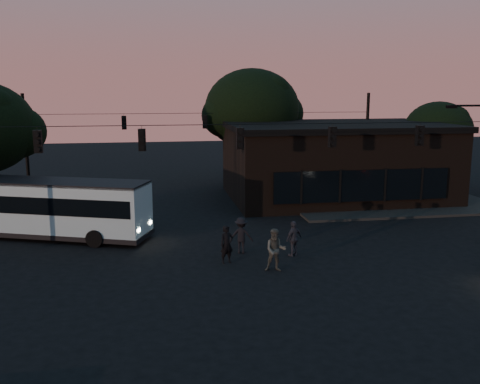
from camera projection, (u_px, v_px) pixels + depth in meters
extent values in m
plane|color=black|center=(256.00, 281.00, 22.08)|extent=(120.00, 120.00, 0.00)
cube|color=black|center=(384.00, 201.00, 37.57)|extent=(14.00, 10.00, 0.15)
cube|color=black|center=(335.00, 164.00, 38.55)|extent=(15.00, 10.00, 5.00)
cube|color=black|center=(337.00, 126.00, 38.04)|extent=(15.40, 10.40, 0.40)
cube|color=black|center=(362.00, 186.00, 33.73)|extent=(11.50, 0.18, 2.00)
cylinder|color=black|center=(252.00, 161.00, 43.64)|extent=(0.44, 0.44, 4.00)
ellipsoid|color=black|center=(252.00, 109.00, 42.84)|extent=(7.60, 7.60, 6.46)
cylinder|color=black|center=(435.00, 170.00, 42.15)|extent=(0.44, 0.44, 3.00)
ellipsoid|color=black|center=(438.00, 130.00, 41.55)|extent=(5.20, 5.20, 4.42)
cylinder|color=black|center=(240.00, 124.00, 24.77)|extent=(26.00, 0.03, 0.03)
cube|color=black|center=(38.00, 142.00, 23.42)|extent=(0.34, 0.30, 1.00)
cube|color=black|center=(142.00, 140.00, 24.16)|extent=(0.34, 0.30, 1.00)
cube|color=black|center=(240.00, 138.00, 24.89)|extent=(0.34, 0.30, 1.00)
cube|color=black|center=(332.00, 137.00, 25.62)|extent=(0.34, 0.30, 1.00)
cube|color=black|center=(420.00, 136.00, 26.36)|extent=(0.34, 0.30, 1.00)
cylinder|color=black|center=(26.00, 146.00, 38.60)|extent=(0.24, 0.24, 7.50)
cylinder|color=black|center=(367.00, 140.00, 42.84)|extent=(0.24, 0.24, 7.50)
cylinder|color=black|center=(205.00, 113.00, 40.29)|extent=(26.00, 0.03, 0.03)
cube|color=black|center=(124.00, 123.00, 39.44)|extent=(0.34, 0.30, 1.00)
cube|color=black|center=(205.00, 122.00, 40.42)|extent=(0.34, 0.30, 1.00)
cube|color=black|center=(282.00, 121.00, 41.39)|extent=(0.34, 0.30, 1.00)
cube|color=#9FC1CA|center=(47.00, 206.00, 28.30)|extent=(11.06, 6.19, 2.57)
cube|color=black|center=(47.00, 201.00, 28.25)|extent=(10.67, 6.07, 0.89)
cube|color=black|center=(45.00, 182.00, 28.05)|extent=(11.06, 6.19, 0.15)
cube|color=black|center=(49.00, 231.00, 28.56)|extent=(11.17, 6.28, 0.25)
cylinder|color=black|center=(0.00, 220.00, 30.47)|extent=(0.92, 0.55, 0.89)
cylinder|color=black|center=(95.00, 239.00, 26.72)|extent=(0.92, 0.55, 0.89)
cylinder|color=black|center=(115.00, 226.00, 29.10)|extent=(0.92, 0.55, 0.89)
imported|color=black|center=(227.00, 244.00, 24.22)|extent=(0.75, 0.61, 1.76)
imported|color=#43443E|center=(276.00, 250.00, 23.17)|extent=(1.03, 0.87, 1.89)
imported|color=#2E2E38|center=(294.00, 238.00, 25.31)|extent=(1.06, 0.90, 1.70)
imported|color=black|center=(241.00, 235.00, 25.74)|extent=(1.25, 0.88, 1.76)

